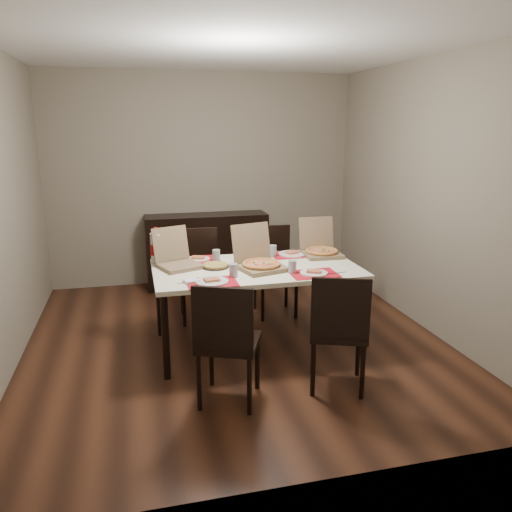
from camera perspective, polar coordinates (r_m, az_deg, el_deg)
name	(u,v)px	position (r m, az deg, el deg)	size (l,w,h in m)	color
ground	(236,341)	(4.78, -2.31, -9.70)	(3.80, 4.00, 0.02)	#452415
room_walls	(225,151)	(4.79, -3.59, 11.91)	(3.84, 4.02, 2.62)	gray
sideboard	(207,250)	(6.30, -5.60, 0.70)	(1.50, 0.40, 0.90)	black
dining_table	(256,274)	(4.44, 0.00, -2.08)	(1.80, 1.00, 0.75)	white
chair_near_left	(227,339)	(3.56, -3.38, -9.42)	(0.55, 0.55, 0.93)	black
chair_near_right	(339,328)	(3.79, 9.42, -8.08)	(0.54, 0.54, 0.93)	black
chair_far_left	(199,270)	(5.22, -6.53, -1.58)	(0.44, 0.44, 0.93)	black
chair_far_right	(273,266)	(5.32, 2.00, -1.15)	(0.42, 0.42, 0.93)	black
setting_near_left	(215,279)	(4.03, -4.71, -2.61)	(0.51, 0.30, 0.11)	red
setting_near_right	(308,271)	(4.23, 5.93, -1.74)	(0.49, 0.30, 0.11)	red
setting_far_left	(201,258)	(4.65, -6.30, -0.24)	(0.44, 0.30, 0.11)	red
setting_far_right	(287,253)	(4.82, 3.60, 0.32)	(0.48, 0.30, 0.11)	red
napkin_loose	(265,269)	(4.31, 1.00, -1.54)	(0.12, 0.11, 0.02)	white
pizza_box_center	(260,262)	(4.35, 0.40, -0.73)	(0.47, 0.50, 0.37)	brown
pizza_box_right	(321,250)	(4.85, 7.40, 0.73)	(0.35, 0.39, 0.35)	brown
pizza_box_left	(177,260)	(4.47, -8.99, -0.49)	(0.45, 0.47, 0.34)	brown
faina_plate	(215,266)	(4.41, -4.68, -1.13)	(0.24, 0.24, 0.03)	black
dip_bowl	(260,261)	(4.56, 0.46, -0.54)	(0.13, 0.13, 0.03)	white
soda_bottle	(157,249)	(4.57, -11.29, 0.84)	(0.11, 0.11, 0.34)	silver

